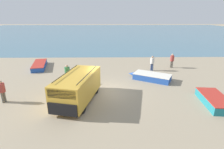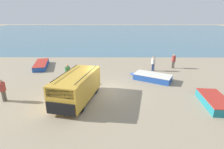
# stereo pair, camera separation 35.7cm
# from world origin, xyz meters

# --- Properties ---
(ground_plane) EXTENTS (200.00, 200.00, 0.00)m
(ground_plane) POSITION_xyz_m (0.00, 0.00, 0.00)
(ground_plane) COLOR gray
(sea_water) EXTENTS (120.00, 80.00, 0.01)m
(sea_water) POSITION_xyz_m (0.00, 52.00, 0.00)
(sea_water) COLOR #477084
(sea_water) RESTS_ON ground_plane
(parked_van) EXTENTS (3.10, 5.35, 2.18)m
(parked_van) POSITION_xyz_m (-1.94, -1.75, 1.14)
(parked_van) COLOR gold
(parked_van) RESTS_ON ground_plane
(fishing_rowboat_0) EXTENTS (4.24, 3.12, 0.61)m
(fishing_rowboat_0) POSITION_xyz_m (4.48, 2.59, 0.30)
(fishing_rowboat_0) COLOR #234CA3
(fishing_rowboat_0) RESTS_ON ground_plane
(fishing_rowboat_1) EXTENTS (2.37, 5.33, 0.56)m
(fishing_rowboat_1) POSITION_xyz_m (-8.11, 7.12, 0.28)
(fishing_rowboat_1) COLOR #234CA3
(fishing_rowboat_1) RESTS_ON ground_plane
(fishing_rowboat_2) EXTENTS (1.84, 4.06, 0.61)m
(fishing_rowboat_2) POSITION_xyz_m (7.93, -2.33, 0.30)
(fishing_rowboat_2) COLOR #1E757F
(fishing_rowboat_2) RESTS_ON ground_plane
(fisherman_0) EXTENTS (0.45, 0.45, 1.71)m
(fisherman_0) POSITION_xyz_m (-7.37, -1.87, 1.02)
(fisherman_0) COLOR #5B564C
(fisherman_0) RESTS_ON ground_plane
(fisherman_1) EXTENTS (0.45, 0.45, 1.71)m
(fisherman_1) POSITION_xyz_m (5.27, 5.54, 1.02)
(fisherman_1) COLOR navy
(fisherman_1) RESTS_ON ground_plane
(fisherman_2) EXTENTS (0.47, 0.47, 1.81)m
(fisherman_2) POSITION_xyz_m (-3.48, 1.78, 1.08)
(fisherman_2) COLOR navy
(fisherman_2) RESTS_ON ground_plane
(fisherman_3) EXTENTS (0.45, 0.45, 1.71)m
(fisherman_3) POSITION_xyz_m (7.89, 6.60, 1.02)
(fisherman_3) COLOR #5B564C
(fisherman_3) RESTS_ON ground_plane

